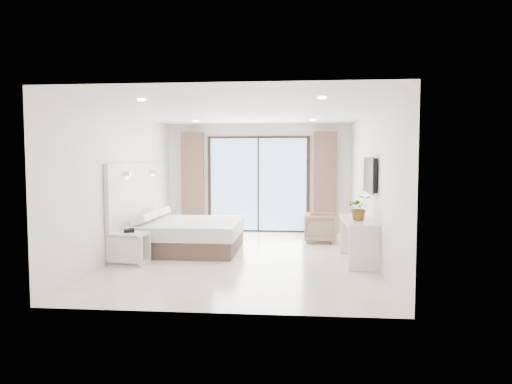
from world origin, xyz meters
TOP-DOWN VIEW (x-y plane):
  - ground at (0.00, 0.00)m, footprint 6.20×6.20m
  - room_shell at (-0.20, 0.81)m, footprint 4.62×6.22m
  - bed at (-1.25, 0.59)m, footprint 2.12×2.02m
  - nightstand at (-1.96, -0.68)m, footprint 0.66×0.57m
  - phone at (-1.96, -0.66)m, footprint 0.21×0.20m
  - console_desk at (2.04, -0.18)m, footprint 0.50×1.60m
  - plant at (2.04, -0.35)m, footprint 0.42×0.46m
  - armchair at (1.48, 1.75)m, footprint 0.65×0.69m

SIDE VIEW (x-z plane):
  - ground at x=0.00m, z-range 0.00..0.00m
  - nightstand at x=-1.96m, z-range 0.00..0.55m
  - bed at x=-1.25m, z-range -0.05..0.68m
  - armchair at x=1.48m, z-range 0.00..0.70m
  - console_desk at x=2.04m, z-range 0.18..0.95m
  - phone at x=-1.96m, z-range 0.55..0.61m
  - plant at x=2.04m, z-range 0.77..1.11m
  - room_shell at x=-0.20m, z-range 0.22..2.94m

